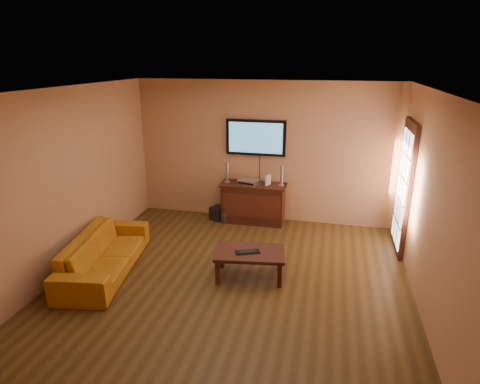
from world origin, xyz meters
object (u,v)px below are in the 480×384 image
(speaker_left, at_px, (227,173))
(speaker_right, at_px, (282,177))
(media_console, at_px, (253,203))
(coffee_table, at_px, (250,255))
(game_console, at_px, (268,180))
(keyboard, at_px, (247,252))
(av_receiver, at_px, (249,182))
(subwoofer, at_px, (218,213))
(sofa, at_px, (104,248))
(bottle, at_px, (225,219))
(television, at_px, (256,138))

(speaker_left, distance_m, speaker_right, 1.05)
(media_console, height_order, coffee_table, media_console)
(game_console, bearing_deg, keyboard, -63.73)
(coffee_table, relative_size, keyboard, 2.86)
(coffee_table, distance_m, speaker_left, 2.33)
(keyboard, bearing_deg, av_receiver, 101.27)
(coffee_table, height_order, subwoofer, coffee_table)
(coffee_table, bearing_deg, sofa, -171.47)
(bottle, bearing_deg, av_receiver, 25.84)
(av_receiver, bearing_deg, keyboard, -62.20)
(media_console, distance_m, coffee_table, 2.10)
(media_console, relative_size, subwoofer, 4.85)
(coffee_table, bearing_deg, bottle, 115.40)
(av_receiver, height_order, game_console, game_console)
(sofa, distance_m, speaker_right, 3.41)
(bottle, bearing_deg, speaker_left, 90.80)
(coffee_table, bearing_deg, keyboard, -124.93)
(game_console, bearing_deg, bottle, -138.93)
(av_receiver, bearing_deg, game_console, 20.11)
(speaker_right, bearing_deg, bottle, -166.05)
(sofa, bearing_deg, speaker_left, -37.58)
(av_receiver, bearing_deg, subwoofer, -161.39)
(media_console, height_order, speaker_left, speaker_left)
(keyboard, bearing_deg, television, 98.31)
(media_console, bearing_deg, sofa, -126.81)
(television, height_order, av_receiver, television)
(game_console, xyz_separation_m, subwoofer, (-0.98, -0.05, -0.75))
(coffee_table, height_order, keyboard, keyboard)
(subwoofer, height_order, bottle, subwoofer)
(television, bearing_deg, speaker_left, -158.69)
(coffee_table, xyz_separation_m, speaker_right, (0.17, 2.11, 0.59))
(media_console, bearing_deg, keyboard, -80.91)
(coffee_table, xyz_separation_m, keyboard, (-0.03, -0.04, 0.07))
(speaker_left, distance_m, keyboard, 2.34)
(speaker_left, relative_size, av_receiver, 0.99)
(speaker_left, bearing_deg, coffee_table, -67.01)
(subwoofer, relative_size, keyboard, 0.69)
(television, xyz_separation_m, speaker_left, (-0.52, -0.20, -0.69))
(sofa, xyz_separation_m, subwoofer, (1.09, 2.36, -0.26))
(speaker_left, bearing_deg, bottle, -89.20)
(speaker_left, distance_m, subwoofer, 0.85)
(television, distance_m, speaker_left, 0.88)
(coffee_table, height_order, game_console, game_console)
(speaker_right, relative_size, bottle, 1.81)
(av_receiver, distance_m, keyboard, 2.17)
(media_console, distance_m, bottle, 0.63)
(speaker_left, xyz_separation_m, subwoofer, (-0.19, -0.04, -0.83))
(subwoofer, bearing_deg, bottle, -20.87)
(speaker_left, height_order, bottle, speaker_left)
(keyboard, bearing_deg, speaker_left, 112.00)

